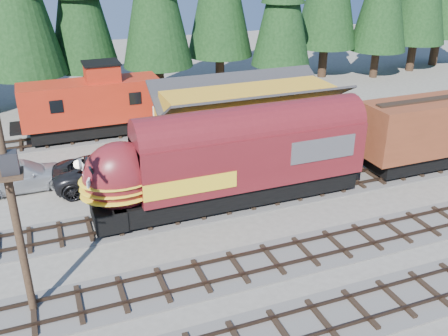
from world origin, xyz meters
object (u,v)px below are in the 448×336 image
object	(u,v)px
depot	(249,115)
pickup_truck_b	(21,176)
pickup_truck_a	(113,171)
caboose	(92,104)
utility_pole	(12,197)
locomotive	(223,165)

from	to	relation	value
depot	pickup_truck_b	xyz separation A→B (m)	(-15.18, 0.03, -2.07)
depot	pickup_truck_a	world-z (taller)	depot
depot	pickup_truck_a	size ratio (longest dim) A/B	1.79
caboose	pickup_truck_b	distance (m)	9.43
utility_pole	pickup_truck_b	size ratio (longest dim) A/B	1.51
locomotive	caboose	size ratio (longest dim) A/B	1.57
depot	utility_pole	world-z (taller)	utility_pole
locomotive	caboose	bearing A→B (deg)	110.70
locomotive	caboose	world-z (taller)	caboose
locomotive	pickup_truck_b	size ratio (longest dim) A/B	2.63
caboose	utility_pole	bearing A→B (deg)	-105.06
depot	locomotive	world-z (taller)	depot
depot	pickup_truck_a	distance (m)	10.15
caboose	pickup_truck_b	world-z (taller)	caboose
locomotive	utility_pole	distance (m)	12.24
caboose	pickup_truck_b	xyz separation A→B (m)	(-5.48, -7.47, -1.76)
locomotive	utility_pole	bearing A→B (deg)	-152.23
locomotive	utility_pole	world-z (taller)	utility_pole
pickup_truck_b	utility_pole	bearing A→B (deg)	179.17
depot	caboose	world-z (taller)	caboose
depot	locomotive	bearing A→B (deg)	-124.19
pickup_truck_a	pickup_truck_b	size ratio (longest dim) A/B	1.16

